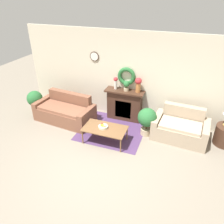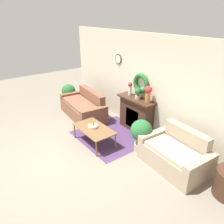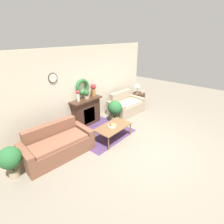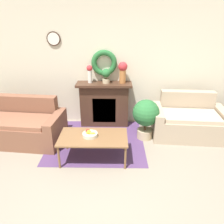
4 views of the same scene
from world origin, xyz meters
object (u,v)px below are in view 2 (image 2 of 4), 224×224
Objects in this scene: couch_left at (84,108)px; vase_on_mantel_left at (130,88)px; fireplace at (136,114)px; fruit_bowl at (93,126)px; potted_plant_on_mantel at (138,93)px; potted_plant_floor_by_loveseat at (141,132)px; loveseat_right at (175,155)px; vase_on_mantel_right at (148,93)px; potted_plant_floor_by_couch at (69,92)px; coffee_table at (94,129)px.

couch_left is 1.83m from vase_on_mantel_left.
fireplace is 4.72× the size of fruit_bowl.
potted_plant_floor_by_loveseat is at bearing -37.17° from potted_plant_on_mantel.
fireplace is 0.79× the size of loveseat_right.
vase_on_mantel_right is 1.07m from potted_plant_floor_by_loveseat.
fireplace reaches higher than couch_left.
potted_plant_on_mantel reaches higher than loveseat_right.
potted_plant_floor_by_couch is at bearing -173.00° from loveseat_right.
vase_on_mantel_right is at bearing 24.81° from couch_left.
vase_on_mantel_right is at bearing 66.99° from fruit_bowl.
coffee_table is 0.10m from fruit_bowl.
vase_on_mantel_right is 0.36m from potted_plant_on_mantel.
vase_on_mantel_left is 0.35m from potted_plant_on_mantel.
potted_plant_floor_by_loveseat is at bearing -28.67° from vase_on_mantel_left.
potted_plant_floor_by_couch is at bearing -167.10° from potted_plant_on_mantel.
fruit_bowl is (-0.18, -1.35, -0.02)m from fireplace.
potted_plant_floor_by_couch is at bearing 166.10° from coffee_table.
coffee_table is (-1.89, -0.90, 0.10)m from loveseat_right.
couch_left is 7.54× the size of fruit_bowl.
loveseat_right is 3.38× the size of vase_on_mantel_right.
potted_plant_on_mantel is 0.38× the size of potted_plant_floor_by_loveseat.
fireplace is 1.04× the size of coffee_table.
vase_on_mantel_right is (-1.37, 0.46, 0.94)m from loveseat_right.
fruit_bowl reaches higher than coffee_table.
potted_plant_on_mantel is (0.17, 1.34, 0.76)m from coffee_table.
vase_on_mantel_left is 2.74m from potted_plant_floor_by_couch.
potted_plant_floor_by_loveseat is (3.71, 0.05, -0.00)m from potted_plant_floor_by_couch.
coffee_table is at bearing -97.13° from potted_plant_on_mantel.
potted_plant_on_mantel is at bearing 169.77° from loveseat_right.
potted_plant_on_mantel is at bearing 142.83° from potted_plant_floor_by_loveseat.
couch_left is at bearing -152.44° from vase_on_mantel_left.
fireplace is 1.45× the size of potted_plant_floor_by_loveseat.
couch_left is at bearing 157.99° from fruit_bowl.
vase_on_mantel_left is 0.46× the size of potted_plant_floor_by_loveseat.
vase_on_mantel_right is at bearing 0.00° from vase_on_mantel_left.
potted_plant_floor_by_couch is (-1.14, 0.05, 0.21)m from couch_left.
fireplace is at bearing -179.18° from vase_on_mantel_right.
vase_on_mantel_right is at bearing 0.82° from fireplace.
fruit_bowl is (-1.94, -0.89, 0.17)m from loveseat_right.
vase_on_mantel_left is at bearing 15.01° from potted_plant_floor_by_couch.
fireplace is 3.15× the size of vase_on_mantel_left.
loveseat_right is at bearing -14.58° from fireplace.
couch_left reaches higher than coffee_table.
fruit_bowl is 1.52m from potted_plant_on_mantel.
coffee_table is 3.73× the size of potted_plant_on_mantel.
loveseat_right is at bearing -14.50° from potted_plant_on_mantel.
vase_on_mantel_left is at bearing 151.33° from potted_plant_floor_by_loveseat.
vase_on_mantel_left is (-0.18, 1.36, 0.81)m from coffee_table.
vase_on_mantel_right is 3.41m from potted_plant_floor_by_couch.
coffee_table is at bearing -143.16° from potted_plant_floor_by_loveseat.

